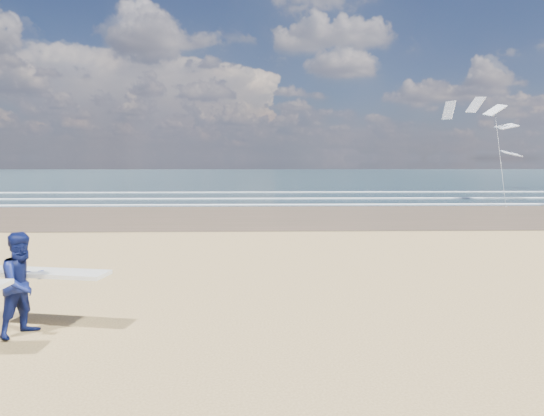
{
  "coord_description": "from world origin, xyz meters",
  "views": [
    {
      "loc": [
        3.66,
        -6.95,
        2.89
      ],
      "look_at": [
        4.02,
        6.0,
        1.56
      ],
      "focal_mm": 32.0,
      "sensor_mm": 36.0,
      "label": 1
    }
  ],
  "objects": [
    {
      "name": "ocean",
      "position": [
        20.0,
        72.0,
        0.01
      ],
      "size": [
        220.0,
        100.0,
        0.02
      ],
      "primitive_type": "cube",
      "color": "#1B323B",
      "rests_on": "ground"
    },
    {
      "name": "foam_breakers",
      "position": [
        20.0,
        28.1,
        0.05
      ],
      "size": [
        220.0,
        11.7,
        0.05
      ],
      "color": "white",
      "rests_on": "ground"
    },
    {
      "name": "surfer_far",
      "position": [
        -0.18,
        0.94,
        0.86
      ],
      "size": [
        2.26,
        1.33,
        1.71
      ],
      "color": "#0E174E",
      "rests_on": "ground"
    },
    {
      "name": "kite_1",
      "position": [
        19.29,
        24.49,
        4.21
      ],
      "size": [
        6.21,
        4.78,
        7.35
      ],
      "color": "slate",
      "rests_on": "ground"
    }
  ]
}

